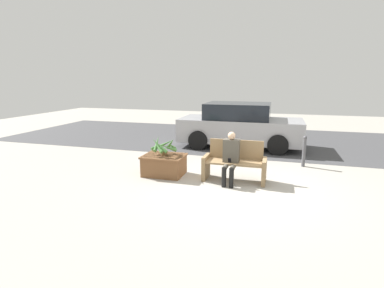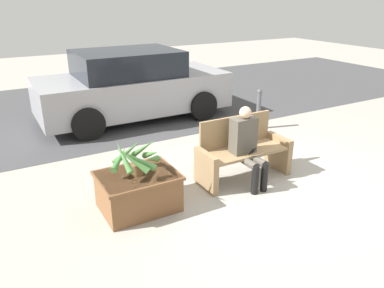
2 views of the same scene
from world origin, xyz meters
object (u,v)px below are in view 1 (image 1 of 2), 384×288
(person_seated, at_px, (231,156))
(bollard_post, at_px, (304,151))
(planter_box, at_px, (164,164))
(potted_plant, at_px, (164,146))
(bench, at_px, (235,163))
(parked_car, at_px, (240,126))

(person_seated, xyz_separation_m, bollard_post, (1.71, 1.84, -0.19))
(bollard_post, bearing_deg, planter_box, -152.77)
(planter_box, bearing_deg, potted_plant, -128.97)
(bench, bearing_deg, bollard_post, 45.13)
(potted_plant, distance_m, parked_car, 3.98)
(bench, xyz_separation_m, parked_car, (-0.36, 3.64, 0.33))
(bench, xyz_separation_m, planter_box, (-1.74, -0.09, -0.15))
(bollard_post, bearing_deg, bench, -134.87)
(person_seated, relative_size, planter_box, 1.16)
(potted_plant, height_order, bollard_post, potted_plant)
(bench, bearing_deg, planter_box, -177.04)
(person_seated, distance_m, planter_box, 1.71)
(person_seated, relative_size, parked_car, 0.28)
(bench, bearing_deg, parked_car, 95.69)
(planter_box, bearing_deg, bollard_post, 27.23)
(potted_plant, bearing_deg, planter_box, 51.03)
(parked_car, bearing_deg, potted_plant, -110.21)
(potted_plant, bearing_deg, person_seated, -3.56)
(person_seated, distance_m, potted_plant, 1.67)
(bench, height_order, bollard_post, bench)
(planter_box, height_order, parked_car, parked_car)
(bollard_post, bearing_deg, parked_car, 135.12)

